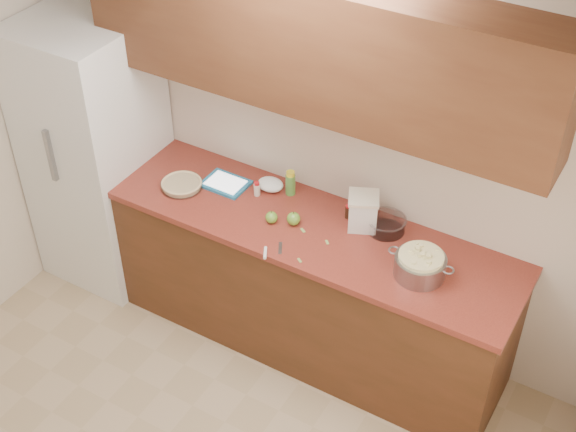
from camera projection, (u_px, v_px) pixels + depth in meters
The scene contains 19 objects.
room_shell at pixel (117, 345), 3.30m from camera, with size 3.60×3.60×3.60m.
counter_run at pixel (295, 280), 4.81m from camera, with size 2.64×0.68×0.92m.
upper_cabinets at pixel (313, 44), 3.98m from camera, with size 2.60×0.34×0.70m, color #542F19.
fridge at pixel (97, 153), 5.08m from camera, with size 0.70×0.70×1.80m, color silver.
pie at pixel (182, 184), 4.76m from camera, with size 0.25×0.25×0.04m.
colander at pixel (420, 265), 4.14m from camera, with size 0.36×0.27×0.14m.
flour_canister at pixel (363, 211), 4.43m from camera, with size 0.22×0.22×0.21m.
tablet at pixel (226, 184), 4.78m from camera, with size 0.27×0.20×0.02m.
paring_knife at pixel (267, 252), 4.31m from camera, with size 0.11×0.17×0.02m.
lemon_bottle at pixel (290, 183), 4.67m from camera, with size 0.06×0.06×0.16m.
cinnamon_shaker at pixel (257, 189), 4.68m from camera, with size 0.04×0.04×0.09m.
vanilla_bottle at pixel (348, 212), 4.52m from camera, with size 0.03×0.03×0.09m.
mixing_bowl at pixel (386, 224), 4.43m from camera, with size 0.22×0.22×0.08m.
paper_towel at pixel (270, 184), 4.74m from camera, with size 0.16×0.13×0.07m, color white.
apple_left at pixel (271, 217), 4.49m from camera, with size 0.07×0.07×0.08m.
apple_center at pixel (293, 219), 4.48m from camera, with size 0.08×0.08×0.09m.
peel_a at pixel (303, 230), 4.46m from camera, with size 0.04×0.02×0.00m, color #88A952.
peel_b at pixel (327, 242), 4.38m from camera, with size 0.04×0.01×0.00m, color #88A952.
peel_c at pixel (300, 260), 4.26m from camera, with size 0.03×0.01×0.00m, color #88A952.
Camera 1 is at (1.74, -1.56, 3.79)m, focal length 50.00 mm.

